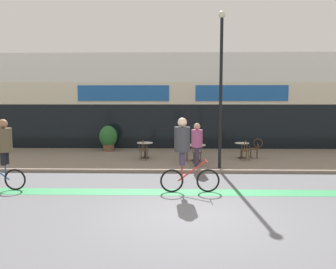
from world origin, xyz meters
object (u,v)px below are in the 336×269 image
object	(u,v)px
bistro_table_2	(242,147)
pedestrian_near_end	(197,141)
bistro_table_0	(145,147)
cyclist_0	(3,148)
bistro_table_1	(196,149)
planter_pot	(108,138)
cafe_chair_0_near	(143,149)
lamp_post	(221,81)
cafe_chair_2_near	(245,149)
cafe_chair_1_near	(197,151)
cafe_chair_2_side	(256,147)
cafe_chair_1_side	(182,149)
cyclist_1	(184,149)

from	to	relation	value
bistro_table_2	pedestrian_near_end	world-z (taller)	pedestrian_near_end
bistro_table_0	cyclist_0	bearing A→B (deg)	-127.45
bistro_table_1	planter_pot	distance (m)	5.20
cafe_chair_0_near	cyclist_0	xyz separation A→B (m)	(-3.86, -4.42, 0.67)
lamp_post	pedestrian_near_end	world-z (taller)	lamp_post
bistro_table_2	cafe_chair_2_near	xyz separation A→B (m)	(0.01, -0.63, 0.02)
cafe_chair_1_near	bistro_table_2	bearing A→B (deg)	-49.28
cafe_chair_0_near	cafe_chair_2_side	world-z (taller)	same
cafe_chair_1_side	cyclist_0	bearing A→B (deg)	-148.63
cafe_chair_2_side	pedestrian_near_end	xyz separation A→B (m)	(-2.81, -1.95, 0.51)
cafe_chair_2_near	cafe_chair_1_side	bearing A→B (deg)	87.38
bistro_table_0	cyclist_1	world-z (taller)	cyclist_1
cafe_chair_1_side	cyclist_0	size ratio (longest dim) A/B	0.41
cafe_chair_2_near	pedestrian_near_end	world-z (taller)	pedestrian_near_end
cafe_chair_0_near	pedestrian_near_end	bearing A→B (deg)	-113.04
cyclist_0	bistro_table_2	bearing A→B (deg)	-148.42
cafe_chair_1_near	cyclist_0	size ratio (longest dim) A/B	0.41
bistro_table_2	planter_pot	bearing A→B (deg)	162.80
planter_pot	lamp_post	xyz separation A→B (m)	(5.22, -4.23, 2.68)
cafe_chair_0_near	cafe_chair_1_side	world-z (taller)	same
cafe_chair_2_near	cafe_chair_2_side	size ratio (longest dim) A/B	1.00
bistro_table_1	cafe_chair_1_near	distance (m)	0.63
cafe_chair_2_near	cyclist_1	size ratio (longest dim) A/B	0.40
cafe_chair_0_near	lamp_post	xyz separation A→B (m)	(3.13, -1.54, 2.86)
bistro_table_1	pedestrian_near_end	bearing A→B (deg)	-93.09
cafe_chair_2_near	bistro_table_1	bearing A→B (deg)	87.83
cafe_chair_1_side	lamp_post	size ratio (longest dim) A/B	0.15
cafe_chair_0_near	cafe_chair_2_near	size ratio (longest dim) A/B	1.00
cafe_chair_2_side	cafe_chair_1_side	bearing A→B (deg)	20.57
cafe_chair_2_near	pedestrian_near_end	size ratio (longest dim) A/B	0.52
bistro_table_0	bistro_table_2	bearing A→B (deg)	0.51
bistro_table_0	cafe_chair_2_side	bearing A→B (deg)	0.32
cafe_chair_2_side	cyclist_0	distance (m)	10.28
bistro_table_2	cafe_chair_1_side	distance (m)	2.84
cyclist_1	pedestrian_near_end	distance (m)	3.30
cafe_chair_1_side	cyclist_0	xyz separation A→B (m)	(-5.55, -4.35, 0.67)
bistro_table_0	cafe_chair_0_near	bearing A→B (deg)	-90.84
cafe_chair_2_near	bistro_table_2	bearing A→B (deg)	-4.34
cafe_chair_1_near	cafe_chair_2_side	xyz separation A→B (m)	(2.75, 1.34, 0.00)
bistro_table_1	cafe_chair_2_side	xyz separation A→B (m)	(2.74, 0.72, 0.01)
cafe_chair_1_side	pedestrian_near_end	world-z (taller)	pedestrian_near_end
cafe_chair_0_near	cafe_chair_2_side	xyz separation A→B (m)	(5.06, 0.65, 0.00)
bistro_table_1	lamp_post	xyz separation A→B (m)	(0.81, -1.48, 2.87)
bistro_table_0	cafe_chair_2_near	size ratio (longest dim) A/B	0.81
cyclist_0	pedestrian_near_end	world-z (taller)	cyclist_0
planter_pot	cyclist_0	size ratio (longest dim) A/B	0.60
cafe_chair_2_side	cyclist_0	bearing A→B (deg)	38.06
lamp_post	pedestrian_near_end	xyz separation A→B (m)	(-0.88, 0.24, -2.35)
lamp_post	cafe_chair_2_near	bearing A→B (deg)	50.26
cafe_chair_2_side	planter_pot	distance (m)	7.44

